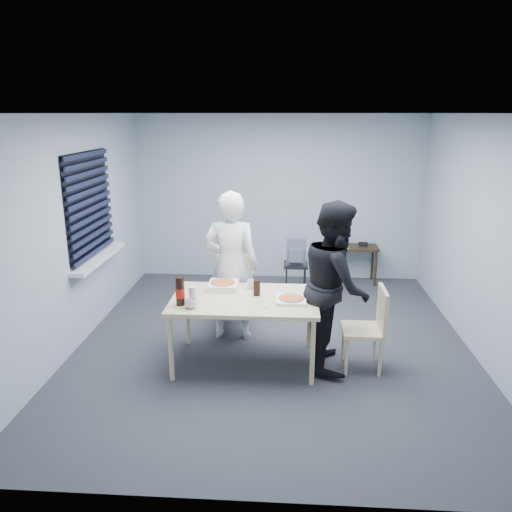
# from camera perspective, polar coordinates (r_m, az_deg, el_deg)

# --- Properties ---
(room) EXTENTS (5.00, 5.00, 5.00)m
(room) POSITION_cam_1_polar(r_m,az_deg,el_deg) (6.32, -18.17, 4.64)
(room) COLOR #29292E
(room) RESTS_ON ground
(dining_table) EXTENTS (1.52, 0.97, 0.74)m
(dining_table) POSITION_cam_1_polar(r_m,az_deg,el_deg) (5.25, -1.32, -5.42)
(dining_table) COLOR beige
(dining_table) RESTS_ON ground
(chair_far) EXTENTS (0.42, 0.42, 0.89)m
(chair_far) POSITION_cam_1_polar(r_m,az_deg,el_deg) (6.29, -2.67, -3.38)
(chair_far) COLOR beige
(chair_far) RESTS_ON ground
(chair_right) EXTENTS (0.42, 0.42, 0.89)m
(chair_right) POSITION_cam_1_polar(r_m,az_deg,el_deg) (5.33, 13.03, -7.48)
(chair_right) COLOR beige
(chair_right) RESTS_ON ground
(person_white) EXTENTS (0.65, 0.42, 1.77)m
(person_white) POSITION_cam_1_polar(r_m,az_deg,el_deg) (5.82, -2.87, -1.17)
(person_white) COLOR silver
(person_white) RESTS_ON ground
(person_black) EXTENTS (0.47, 0.86, 1.77)m
(person_black) POSITION_cam_1_polar(r_m,az_deg,el_deg) (5.23, 9.06, -3.35)
(person_black) COLOR black
(person_black) RESTS_ON ground
(side_table) EXTENTS (0.89, 0.39, 0.59)m
(side_table) POSITION_cam_1_polar(r_m,az_deg,el_deg) (7.98, 10.57, 0.56)
(side_table) COLOR #312013
(side_table) RESTS_ON ground
(stool) EXTENTS (0.35, 0.35, 0.48)m
(stool) POSITION_cam_1_polar(r_m,az_deg,el_deg) (7.34, 4.56, -1.69)
(stool) COLOR black
(stool) RESTS_ON ground
(backpack) EXTENTS (0.28, 0.20, 0.39)m
(backpack) POSITION_cam_1_polar(r_m,az_deg,el_deg) (7.25, 4.61, 0.55)
(backpack) COLOR slate
(backpack) RESTS_ON stool
(pizza_box_a) EXTENTS (0.32, 0.32, 0.08)m
(pizza_box_a) POSITION_cam_1_polar(r_m,az_deg,el_deg) (5.50, -3.78, -3.35)
(pizza_box_a) COLOR white
(pizza_box_a) RESTS_ON dining_table
(pizza_box_b) EXTENTS (0.30, 0.30, 0.04)m
(pizza_box_b) POSITION_cam_1_polar(r_m,az_deg,el_deg) (5.15, 4.05, -4.97)
(pizza_box_b) COLOR white
(pizza_box_b) RESTS_ON dining_table
(mug_a) EXTENTS (0.17, 0.17, 0.10)m
(mug_a) POSITION_cam_1_polar(r_m,az_deg,el_deg) (5.00, -7.43, -5.38)
(mug_a) COLOR silver
(mug_a) RESTS_ON dining_table
(mug_b) EXTENTS (0.10, 0.10, 0.09)m
(mug_b) POSITION_cam_1_polar(r_m,az_deg,el_deg) (5.49, -0.52, -3.25)
(mug_b) COLOR silver
(mug_b) RESTS_ON dining_table
(cola_glass) EXTENTS (0.09, 0.09, 0.17)m
(cola_glass) POSITION_cam_1_polar(r_m,az_deg,el_deg) (5.28, 0.10, -3.63)
(cola_glass) COLOR black
(cola_glass) RESTS_ON dining_table
(soda_bottle) EXTENTS (0.09, 0.09, 0.29)m
(soda_bottle) POSITION_cam_1_polar(r_m,az_deg,el_deg) (5.06, -8.66, -4.04)
(soda_bottle) COLOR black
(soda_bottle) RESTS_ON dining_table
(plastic_cups) EXTENTS (0.09, 0.09, 0.18)m
(plastic_cups) POSITION_cam_1_polar(r_m,az_deg,el_deg) (5.09, -7.23, -4.47)
(plastic_cups) COLOR silver
(plastic_cups) RESTS_ON dining_table
(rubber_band) EXTENTS (0.05, 0.05, 0.00)m
(rubber_band) POSITION_cam_1_polar(r_m,az_deg,el_deg) (4.99, 1.11, -5.87)
(rubber_band) COLOR red
(rubber_band) RESTS_ON dining_table
(papers) EXTENTS (0.34, 0.40, 0.01)m
(papers) POSITION_cam_1_polar(r_m,az_deg,el_deg) (7.91, 9.54, 1.11)
(papers) COLOR white
(papers) RESTS_ON side_table
(black_box) EXTENTS (0.14, 0.10, 0.06)m
(black_box) POSITION_cam_1_polar(r_m,az_deg,el_deg) (8.01, 12.15, 1.33)
(black_box) COLOR black
(black_box) RESTS_ON side_table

